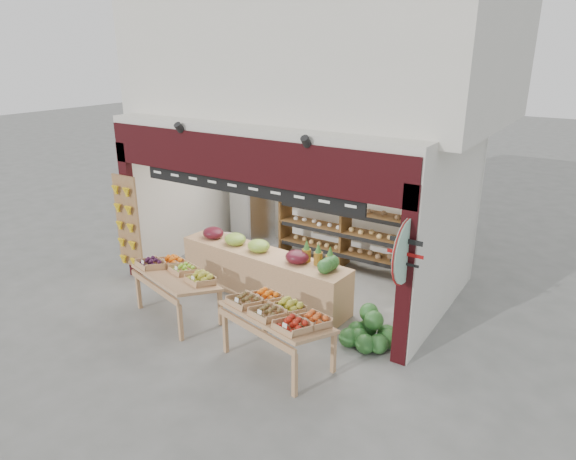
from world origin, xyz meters
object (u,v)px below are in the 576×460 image
(mid_counter, at_px, (263,272))
(watermelon_pile, at_px, (369,333))
(back_shelving, at_px, (346,213))
(refrigerator, at_px, (252,204))
(display_table_left, at_px, (176,273))
(cardboard_stack, at_px, (234,252))
(display_table_right, at_px, (278,313))

(mid_counter, bearing_deg, watermelon_pile, -11.51)
(back_shelving, height_order, refrigerator, refrigerator)
(watermelon_pile, bearing_deg, display_table_left, -165.01)
(cardboard_stack, height_order, mid_counter, mid_counter)
(cardboard_stack, distance_m, display_table_left, 2.38)
(display_table_right, bearing_deg, display_table_left, 172.70)
(refrigerator, distance_m, display_table_right, 4.82)
(display_table_left, distance_m, display_table_right, 2.25)
(watermelon_pile, bearing_deg, mid_counter, 168.49)
(display_table_left, relative_size, watermelon_pile, 2.11)
(refrigerator, bearing_deg, display_table_right, -30.17)
(refrigerator, relative_size, display_table_left, 1.12)
(mid_counter, height_order, watermelon_pile, mid_counter)
(cardboard_stack, bearing_deg, back_shelving, 27.88)
(back_shelving, height_order, mid_counter, back_shelving)
(mid_counter, distance_m, display_table_left, 1.57)
(display_table_left, bearing_deg, back_shelving, 66.44)
(refrigerator, height_order, cardboard_stack, refrigerator)
(back_shelving, distance_m, refrigerator, 2.38)
(back_shelving, xyz_separation_m, watermelon_pile, (1.69, -2.48, -0.93))
(back_shelving, bearing_deg, refrigerator, 179.13)
(refrigerator, xyz_separation_m, mid_counter, (1.74, -2.05, -0.48))
(cardboard_stack, height_order, display_table_left, display_table_left)
(cardboard_stack, xyz_separation_m, watermelon_pile, (3.72, -1.41, -0.02))
(display_table_left, xyz_separation_m, watermelon_pile, (3.14, 0.84, -0.53))
(mid_counter, bearing_deg, refrigerator, 130.39)
(back_shelving, height_order, display_table_left, back_shelving)
(cardboard_stack, relative_size, mid_counter, 0.29)
(back_shelving, xyz_separation_m, display_table_right, (0.78, -3.61, -0.35))
(cardboard_stack, bearing_deg, mid_counter, -33.67)
(back_shelving, relative_size, display_table_right, 1.72)
(back_shelving, height_order, cardboard_stack, back_shelving)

